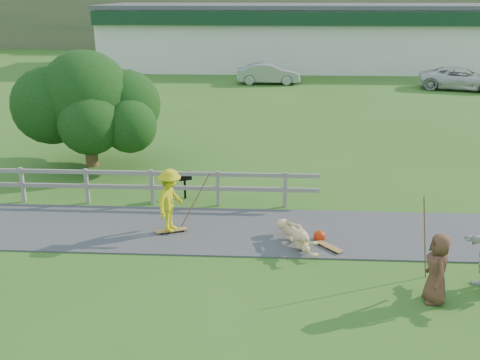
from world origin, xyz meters
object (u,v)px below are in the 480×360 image
(car_silver, at_px, (268,74))
(bbq, at_px, (185,186))
(skater_rider, at_px, (170,204))
(tree, at_px, (88,115))
(car_white, at_px, (461,79))
(skater_fallen, at_px, (297,236))
(spectator_c, at_px, (437,269))

(car_silver, bearing_deg, bbq, 172.18)
(skater_rider, relative_size, tree, 0.33)
(car_white, bearing_deg, tree, 148.28)
(car_silver, distance_m, tree, 20.00)
(skater_fallen, height_order, bbq, bbq)
(spectator_c, bearing_deg, skater_rider, -113.72)
(spectator_c, xyz_separation_m, bbq, (-6.08, 5.56, -0.35))
(skater_fallen, distance_m, car_silver, 25.24)
(spectator_c, distance_m, car_white, 27.47)
(skater_rider, xyz_separation_m, skater_fallen, (3.31, -0.63, -0.53))
(car_white, bearing_deg, skater_fallen, 169.60)
(car_white, distance_m, tree, 25.73)
(skater_rider, bearing_deg, skater_fallen, -83.55)
(skater_rider, height_order, skater_fallen, skater_rider)
(bbq, bearing_deg, car_silver, 59.81)
(skater_fallen, distance_m, car_white, 26.35)
(skater_fallen, xyz_separation_m, tree, (-7.29, 6.33, 1.58))
(skater_rider, distance_m, car_white, 27.46)
(spectator_c, relative_size, car_silver, 0.35)
(skater_fallen, height_order, tree, tree)
(skater_rider, bearing_deg, spectator_c, -99.11)
(car_silver, xyz_separation_m, bbq, (-2.49, -22.02, -0.29))
(car_silver, xyz_separation_m, tree, (-6.45, -18.89, 1.18))
(skater_rider, bearing_deg, bbq, 17.77)
(skater_fallen, bearing_deg, tree, 113.88)
(tree, bearing_deg, car_silver, 71.16)
(tree, height_order, bbq, tree)
(skater_fallen, relative_size, bbq, 2.08)
(tree, bearing_deg, spectator_c, -40.89)
(car_silver, relative_size, car_white, 0.83)
(skater_rider, relative_size, bbq, 2.03)
(car_silver, bearing_deg, skater_fallen, -179.45)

